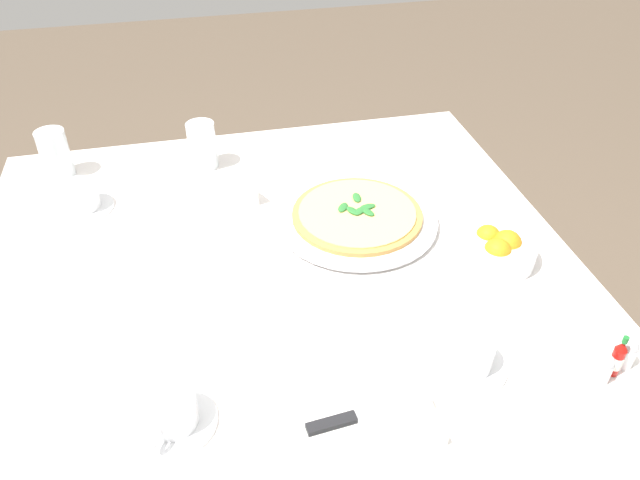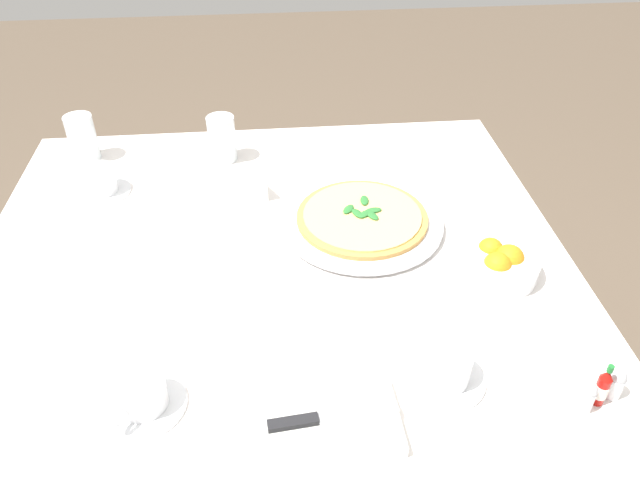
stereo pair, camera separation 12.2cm
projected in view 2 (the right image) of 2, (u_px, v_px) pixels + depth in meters
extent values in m
plane|color=brown|center=(287.00, 480.00, 1.64)|extent=(8.00, 8.00, 0.00)
cube|color=white|center=(275.00, 275.00, 1.19)|extent=(1.19, 1.19, 0.02)
cube|color=white|center=(270.00, 180.00, 1.74)|extent=(1.19, 0.01, 0.28)
cube|color=white|center=(547.00, 310.00, 1.32)|extent=(0.01, 1.19, 0.28)
cylinder|color=brown|center=(104.00, 270.00, 1.77)|extent=(0.06, 0.06, 0.73)
cylinder|color=brown|center=(438.00, 250.00, 1.85)|extent=(0.06, 0.06, 0.73)
cylinder|color=white|center=(362.00, 225.00, 1.29)|extent=(0.21, 0.21, 0.01)
cylinder|color=white|center=(362.00, 221.00, 1.29)|extent=(0.34, 0.34, 0.01)
cylinder|color=#C68E47|center=(362.00, 217.00, 1.28)|extent=(0.28, 0.28, 0.01)
cylinder|color=#EFD17A|center=(362.00, 215.00, 1.28)|extent=(0.25, 0.25, 0.00)
ellipsoid|color=#2D7533|center=(364.00, 200.00, 1.31)|extent=(0.02, 0.04, 0.01)
ellipsoid|color=#2D7533|center=(373.00, 210.00, 1.28)|extent=(0.04, 0.02, 0.01)
ellipsoid|color=#2D7533|center=(365.00, 214.00, 1.27)|extent=(0.04, 0.04, 0.01)
ellipsoid|color=#2D7533|center=(372.00, 215.00, 1.27)|extent=(0.03, 0.04, 0.01)
ellipsoid|color=#2D7533|center=(357.00, 213.00, 1.27)|extent=(0.03, 0.04, 0.01)
ellipsoid|color=#2D7533|center=(348.00, 209.00, 1.29)|extent=(0.03, 0.04, 0.01)
cylinder|color=white|center=(145.00, 404.00, 0.93)|extent=(0.13, 0.13, 0.01)
cylinder|color=white|center=(141.00, 392.00, 0.91)|extent=(0.08, 0.08, 0.05)
torus|color=white|center=(120.00, 417.00, 0.87)|extent=(0.02, 0.03, 0.03)
cylinder|color=black|center=(139.00, 383.00, 0.90)|extent=(0.07, 0.07, 0.00)
cylinder|color=white|center=(445.00, 378.00, 0.97)|extent=(0.13, 0.13, 0.01)
cylinder|color=white|center=(447.00, 366.00, 0.95)|extent=(0.08, 0.08, 0.05)
torus|color=white|center=(447.00, 341.00, 0.99)|extent=(0.02, 0.04, 0.03)
cylinder|color=black|center=(449.00, 356.00, 0.94)|extent=(0.07, 0.07, 0.00)
cylinder|color=white|center=(102.00, 191.00, 1.40)|extent=(0.13, 0.13, 0.01)
cylinder|color=white|center=(99.00, 180.00, 1.38)|extent=(0.08, 0.08, 0.06)
torus|color=white|center=(87.00, 171.00, 1.40)|extent=(0.03, 0.03, 0.03)
cylinder|color=black|center=(96.00, 170.00, 1.36)|extent=(0.07, 0.07, 0.00)
cylinder|color=white|center=(82.00, 138.00, 1.49)|extent=(0.07, 0.07, 0.12)
cylinder|color=silver|center=(85.00, 146.00, 1.50)|extent=(0.06, 0.06, 0.07)
cylinder|color=white|center=(222.00, 139.00, 1.49)|extent=(0.07, 0.07, 0.11)
cylinder|color=silver|center=(223.00, 147.00, 1.50)|extent=(0.06, 0.06, 0.07)
cube|color=white|center=(325.00, 423.00, 0.89)|extent=(0.22, 0.14, 0.02)
cube|color=silver|center=(358.00, 413.00, 0.89)|extent=(0.12, 0.03, 0.01)
cube|color=black|center=(293.00, 422.00, 0.88)|extent=(0.08, 0.03, 0.01)
cylinder|color=white|center=(498.00, 265.00, 1.16)|extent=(0.15, 0.15, 0.04)
sphere|color=orange|center=(509.00, 259.00, 1.15)|extent=(0.06, 0.06, 0.06)
sphere|color=orange|center=(490.00, 250.00, 1.17)|extent=(0.05, 0.05, 0.05)
sphere|color=orange|center=(497.00, 266.00, 1.14)|extent=(0.05, 0.05, 0.05)
cylinder|color=#B7140F|center=(601.00, 390.00, 0.92)|extent=(0.02, 0.02, 0.05)
cylinder|color=white|center=(601.00, 390.00, 0.92)|extent=(0.02, 0.02, 0.02)
cone|color=#B7140F|center=(608.00, 375.00, 0.90)|extent=(0.02, 0.02, 0.02)
cylinder|color=#1E722D|center=(611.00, 369.00, 0.89)|extent=(0.01, 0.01, 0.01)
cylinder|color=white|center=(614.00, 387.00, 0.93)|extent=(0.03, 0.03, 0.04)
cylinder|color=white|center=(613.00, 389.00, 0.94)|extent=(0.02, 0.02, 0.03)
sphere|color=silver|center=(619.00, 377.00, 0.92)|extent=(0.02, 0.02, 0.02)
cylinder|color=white|center=(585.00, 400.00, 0.91)|extent=(0.03, 0.03, 0.04)
cylinder|color=#38332D|center=(584.00, 403.00, 0.92)|extent=(0.02, 0.02, 0.03)
sphere|color=silver|center=(589.00, 390.00, 0.90)|extent=(0.02, 0.02, 0.02)
cube|color=white|center=(258.00, 181.00, 1.38)|extent=(0.05, 0.08, 0.06)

